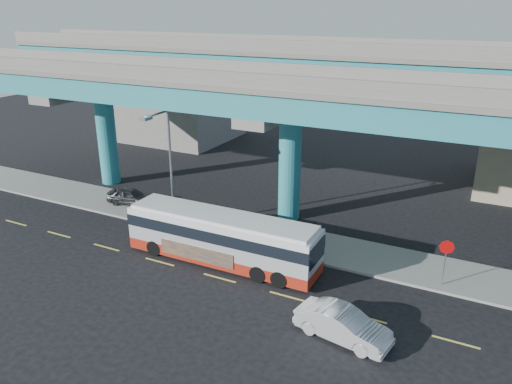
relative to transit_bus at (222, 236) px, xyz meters
The scene contains 10 objects.
ground 2.25m from the transit_bus, 59.59° to the right, with size 120.00×120.00×0.00m, color black.
sidewalk 4.48m from the transit_bus, 79.00° to the left, with size 70.00×4.00×0.15m, color gray.
lane_markings 2.44m from the transit_bus, 64.29° to the right, with size 58.00×0.12×0.01m.
viaduct 10.83m from the transit_bus, 84.08° to the left, with size 52.00×12.40×11.70m.
building_concrete 29.82m from the transit_bus, 130.31° to the left, with size 12.00×10.00×9.00m, color gray.
transit_bus is the anchor object (origin of this frame).
sedan 9.09m from the transit_bus, 23.84° to the right, with size 4.48×2.20×1.41m, color #B5B5BA.
parked_car 11.16m from the transit_bus, 157.33° to the left, with size 3.68×2.00×1.19m, color #2B2C30.
street_lamp 6.69m from the transit_bus, 158.41° to the left, with size 0.50×2.55×7.83m.
stop_sign 11.91m from the transit_bus, 13.66° to the left, with size 0.75×0.21×2.55m.
Camera 1 is at (12.41, -20.36, 13.80)m, focal length 35.00 mm.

